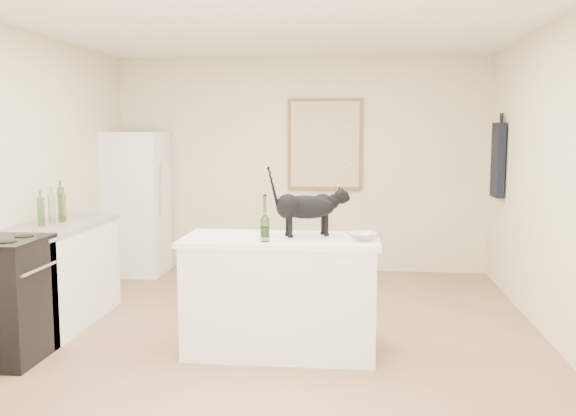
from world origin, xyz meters
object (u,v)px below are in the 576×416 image
at_px(black_cat, 306,210).
at_px(wine_bottle, 265,221).
at_px(glass_bowl, 364,237).
at_px(fridge, 136,203).
at_px(stove, 1,301).

xyz_separation_m(black_cat, wine_bottle, (-0.28, -0.28, -0.05)).
relative_size(black_cat, glass_bowl, 2.36).
xyz_separation_m(fridge, glass_bowl, (2.68, -2.64, 0.08)).
distance_m(wine_bottle, glass_bowl, 0.74).
bearing_deg(wine_bottle, fridge, 125.46).
xyz_separation_m(wine_bottle, glass_bowl, (0.72, 0.11, -0.12)).
distance_m(fridge, black_cat, 3.34).
height_order(black_cat, glass_bowl, black_cat).
bearing_deg(black_cat, fridge, 111.09).
height_order(wine_bottle, glass_bowl, wine_bottle).
height_order(stove, wine_bottle, wine_bottle).
bearing_deg(fridge, black_cat, -47.84).
xyz_separation_m(stove, black_cat, (2.24, 0.48, 0.65)).
bearing_deg(stove, black_cat, 12.15).
bearing_deg(wine_bottle, black_cat, 44.73).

